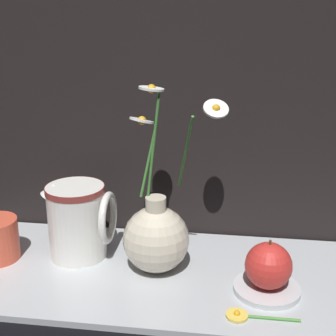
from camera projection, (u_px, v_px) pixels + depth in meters
ground_plane at (173, 278)px, 0.88m from camera, size 6.00×6.00×0.00m
shelf at (173, 275)px, 0.88m from camera, size 0.90×0.34×0.01m
vase_with_flowers at (156, 236)px, 0.87m from camera, size 0.19×0.13×0.35m
ceramic_pitcher at (79, 218)px, 0.92m from camera, size 0.14×0.11×0.16m
saucer_plate at (267, 289)px, 0.82m from camera, size 0.12×0.12×0.01m
orange_fruit at (268, 266)px, 0.80m from camera, size 0.08×0.08×0.09m
loose_daisy at (246, 316)px, 0.75m from camera, size 0.12×0.04×0.01m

